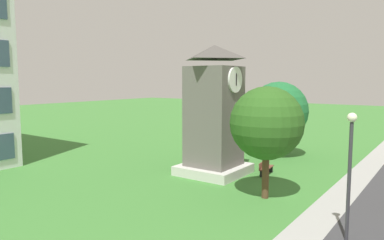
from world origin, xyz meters
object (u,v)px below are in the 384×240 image
Objects in this scene: clock_tower at (214,118)px; street_lamp at (350,160)px; park_bench at (266,168)px; tree_by_building at (267,123)px; tree_streetside at (278,111)px.

clock_tower is 11.07m from street_lamp.
tree_by_building is (-4.47, -1.97, 3.50)m from park_bench.
park_bench is at bearing 42.23° from street_lamp.
clock_tower reaches higher than tree_streetside.
clock_tower is at bearing 61.31° from tree_by_building.
park_bench is 10.28m from street_lamp.
tree_by_building is at bearing 58.50° from street_lamp.
street_lamp is 15.74m from tree_streetside.
street_lamp is (-7.35, -6.67, 2.69)m from park_bench.
tree_by_building is 0.97× the size of tree_streetside.
tree_streetside is (6.01, 1.65, 3.24)m from park_bench.
tree_by_building reaches higher than street_lamp.
street_lamp is 5.57m from tree_by_building.
clock_tower is 4.57× the size of park_bench.
park_bench is at bearing 23.82° from tree_by_building.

